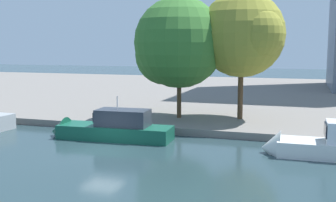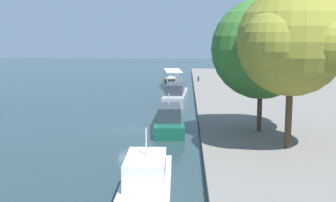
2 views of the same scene
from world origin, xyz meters
name	(u,v)px [view 1 (image 1 of 2)]	position (x,y,z in m)	size (l,w,h in m)	color
ground_plane	(102,150)	(0.00, 0.00, 0.00)	(220.00, 220.00, 0.00)	#23383D
dock_promenade	(210,93)	(0.00, 33.27, 0.28)	(120.00, 55.00, 0.57)	slate
motor_yacht_2	(108,131)	(-1.06, 3.09, 0.61)	(9.59, 2.87, 4.09)	#14513D
tree_1	(246,34)	(7.81, 11.50, 7.83)	(7.32, 7.32, 10.93)	#4C3823
tree_3	(175,43)	(1.73, 10.86, 7.09)	(8.03, 8.17, 10.54)	#4C3823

